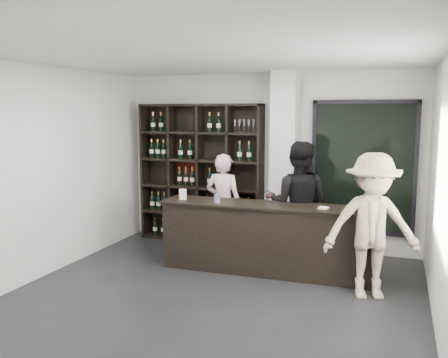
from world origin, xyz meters
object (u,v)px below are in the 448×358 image
at_px(wine_shelf, 201,174).
at_px(customer, 372,226).
at_px(taster_pink, 223,204).
at_px(tasting_counter, 265,238).
at_px(taster_black, 298,204).

xyz_separation_m(wine_shelf, customer, (2.95, -1.66, -0.31)).
bearing_deg(customer, taster_pink, 137.59).
distance_m(taster_pink, customer, 2.60).
xyz_separation_m(tasting_counter, taster_black, (0.36, 0.50, 0.43)).
bearing_deg(tasting_counter, taster_pink, 140.41).
bearing_deg(tasting_counter, wine_shelf, 139.43).
relative_size(taster_pink, taster_black, 0.87).
distance_m(wine_shelf, customer, 3.40).
distance_m(tasting_counter, taster_black, 0.75).
bearing_deg(customer, tasting_counter, 146.46).
height_order(wine_shelf, tasting_counter, wine_shelf).
height_order(wine_shelf, taster_pink, wine_shelf).
bearing_deg(customer, taster_black, 122.74).
xyz_separation_m(tasting_counter, taster_pink, (-0.89, 0.69, 0.31)).
distance_m(wine_shelf, taster_pink, 0.90).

